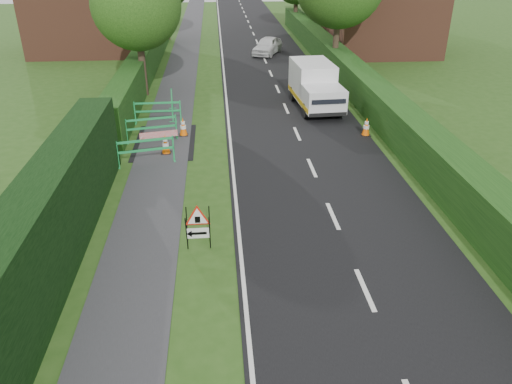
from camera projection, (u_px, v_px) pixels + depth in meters
ground at (264, 325)px, 10.73m from camera, size 120.00×120.00×0.00m
road_surface at (254, 36)px, 41.95m from camera, size 6.00×90.00×0.02m
footpath at (189, 37)px, 41.55m from camera, size 2.00×90.00×0.02m
hedge_west_near at (25, 339)px, 10.37m from camera, size 1.10×18.00×2.50m
hedge_west_far at (146, 76)px, 29.88m from camera, size 1.00×24.00×1.80m
hedge_east at (361, 101)px, 25.38m from camera, size 1.20×50.00×1.50m
house_west at (84, 9)px, 35.30m from camera, size 7.50×7.40×7.88m
house_east_a at (382, 9)px, 35.02m from camera, size 7.50×7.40×7.88m
tree_nw at (136, 5)px, 24.32m from camera, size 4.40×4.40×6.70m
triangle_sign at (196, 224)px, 12.99m from camera, size 0.77×0.77×1.11m
works_van at (315, 85)px, 23.93m from camera, size 2.07×4.65×2.07m
traffic_cone_0 at (366, 127)px, 20.79m from camera, size 0.38×0.38×0.79m
traffic_cone_1 at (334, 105)px, 23.45m from camera, size 0.38×0.38×0.79m
traffic_cone_2 at (339, 92)px, 25.37m from camera, size 0.38×0.38×0.79m
traffic_cone_3 at (165, 144)px, 19.05m from camera, size 0.38×0.38×0.79m
traffic_cone_4 at (183, 127)px, 20.79m from camera, size 0.38×0.38×0.79m
ped_barrier_0 at (146, 148)px, 18.05m from camera, size 2.09×0.77×1.00m
ped_barrier_1 at (151, 126)px, 20.19m from camera, size 2.09×0.76×1.00m
ped_barrier_2 at (158, 109)px, 22.10m from camera, size 2.07×0.39×1.00m
ped_barrier_3 at (172, 102)px, 23.05m from camera, size 0.52×2.08×1.00m
redwhite_plank at (160, 145)px, 20.00m from camera, size 1.48×0.35×0.25m
hatchback_car at (267, 46)px, 35.22m from camera, size 2.66×3.74×1.18m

